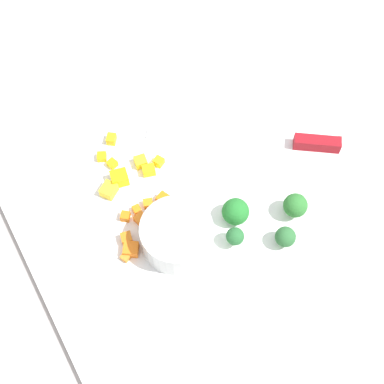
{
  "coord_description": "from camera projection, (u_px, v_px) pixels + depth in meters",
  "views": [
    {
      "loc": [
        -0.19,
        -0.32,
        0.71
      ],
      "look_at": [
        0.0,
        0.0,
        0.02
      ],
      "focal_mm": 51.81,
      "sensor_mm": 36.0,
      "label": 1
    }
  ],
  "objects": [
    {
      "name": "ground_plane",
      "position": [
        192.0,
        199.0,
        0.8
      ],
      "size": [
        4.0,
        4.0,
        0.0
      ],
      "primitive_type": "plane",
      "color": "#A09793"
    },
    {
      "name": "cutting_board",
      "position": [
        192.0,
        197.0,
        0.8
      ],
      "size": [
        0.49,
        0.36,
        0.01
      ],
      "primitive_type": "cube",
      "color": "white",
      "rests_on": "ground_plane"
    },
    {
      "name": "prep_bowl",
      "position": [
        177.0,
        235.0,
        0.74
      ],
      "size": [
        0.1,
        0.1,
        0.05
      ],
      "primitive_type": "cylinder",
      "color": "#BBBEBC",
      "rests_on": "cutting_board"
    },
    {
      "name": "chef_knife",
      "position": [
        280.0,
        141.0,
        0.83
      ],
      "size": [
        0.25,
        0.19,
        0.02
      ],
      "rotation": [
        0.0,
        0.0,
        2.51
      ],
      "color": "silver",
      "rests_on": "cutting_board"
    },
    {
      "name": "carrot_dice_0",
      "position": [
        140.0,
        217.0,
        0.77
      ],
      "size": [
        0.02,
        0.02,
        0.01
      ],
      "primitive_type": "cube",
      "rotation": [
        0.0,
        0.0,
        0.29
      ],
      "color": "orange",
      "rests_on": "cutting_board"
    },
    {
      "name": "carrot_dice_1",
      "position": [
        126.0,
        257.0,
        0.74
      ],
      "size": [
        0.01,
        0.01,
        0.01
      ],
      "primitive_type": "cube",
      "rotation": [
        0.0,
        0.0,
        0.43
      ],
      "color": "orange",
      "rests_on": "cutting_board"
    },
    {
      "name": "carrot_dice_2",
      "position": [
        127.0,
        238.0,
        0.75
      ],
      "size": [
        0.02,
        0.02,
        0.01
      ],
      "primitive_type": "cube",
      "rotation": [
        0.0,
        0.0,
        2.9
      ],
      "color": "orange",
      "rests_on": "cutting_board"
    },
    {
      "name": "carrot_dice_3",
      "position": [
        131.0,
        249.0,
        0.74
      ],
      "size": [
        0.03,
        0.03,
        0.01
      ],
      "primitive_type": "cube",
      "rotation": [
        0.0,
        0.0,
        0.98
      ],
      "color": "orange",
      "rests_on": "cutting_board"
    },
    {
      "name": "carrot_dice_4",
      "position": [
        125.0,
        216.0,
        0.77
      ],
      "size": [
        0.02,
        0.02,
        0.01
      ],
      "primitive_type": "cube",
      "rotation": [
        0.0,
        0.0,
        2.47
      ],
      "color": "orange",
      "rests_on": "cutting_board"
    },
    {
      "name": "carrot_dice_5",
      "position": [
        137.0,
        210.0,
        0.78
      ],
      "size": [
        0.01,
        0.01,
        0.01
      ],
      "primitive_type": "cube",
      "rotation": [
        0.0,
        0.0,
        3.08
      ],
      "color": "orange",
      "rests_on": "cutting_board"
    },
    {
      "name": "carrot_dice_6",
      "position": [
        164.0,
        200.0,
        0.78
      ],
      "size": [
        0.02,
        0.02,
        0.02
      ],
      "primitive_type": "cube",
      "rotation": [
        0.0,
        0.0,
        1.99
      ],
      "color": "orange",
      "rests_on": "cutting_board"
    },
    {
      "name": "carrot_dice_7",
      "position": [
        148.0,
        204.0,
        0.78
      ],
      "size": [
        0.02,
        0.02,
        0.01
      ],
      "primitive_type": "cube",
      "rotation": [
        0.0,
        0.0,
        1.25
      ],
      "color": "orange",
      "rests_on": "cutting_board"
    },
    {
      "name": "pepper_dice_0",
      "position": [
        109.0,
        190.0,
        0.79
      ],
      "size": [
        0.03,
        0.03,
        0.02
      ],
      "primitive_type": "cube",
      "rotation": [
        0.0,
        0.0,
        0.59
      ],
      "color": "yellow",
      "rests_on": "cutting_board"
    },
    {
      "name": "pepper_dice_1",
      "position": [
        112.0,
        164.0,
        0.81
      ],
      "size": [
        0.02,
        0.02,
        0.01
      ],
      "primitive_type": "cube",
      "rotation": [
        0.0,
        0.0,
        1.89
      ],
      "color": "yellow",
      "rests_on": "cutting_board"
    },
    {
      "name": "pepper_dice_2",
      "position": [
        120.0,
        178.0,
        0.79
      ],
      "size": [
        0.03,
        0.03,
        0.02
      ],
      "primitive_type": "cube",
      "rotation": [
        0.0,
        0.0,
        1.36
      ],
      "color": "yellow",
      "rests_on": "cutting_board"
    },
    {
      "name": "pepper_dice_3",
      "position": [
        141.0,
        162.0,
        0.81
      ],
      "size": [
        0.02,
        0.02,
        0.01
      ],
      "primitive_type": "cube",
      "rotation": [
        0.0,
        0.0,
        2.97
      ],
      "color": "yellow",
      "rests_on": "cutting_board"
    },
    {
      "name": "pepper_dice_4",
      "position": [
        159.0,
        162.0,
        0.81
      ],
      "size": [
        0.02,
        0.02,
        0.01
      ],
      "primitive_type": "cube",
      "rotation": [
        0.0,
        0.0,
        0.48
      ],
      "color": "yellow",
      "rests_on": "cutting_board"
    },
    {
      "name": "pepper_dice_5",
      "position": [
        111.0,
        139.0,
        0.83
      ],
      "size": [
        0.02,
        0.02,
        0.01
      ],
      "primitive_type": "cube",
      "rotation": [
        0.0,
        0.0,
        2.5
      ],
      "color": "yellow",
      "rests_on": "cutting_board"
    },
    {
      "name": "pepper_dice_6",
      "position": [
        102.0,
        157.0,
        0.82
      ],
      "size": [
        0.02,
        0.02,
        0.01
      ],
      "primitive_type": "cube",
      "rotation": [
        0.0,
        0.0,
        2.68
      ],
      "color": "yellow",
      "rests_on": "cutting_board"
    },
    {
      "name": "pepper_dice_7",
      "position": [
        149.0,
        170.0,
        0.8
      ],
      "size": [
        0.02,
        0.02,
        0.01
      ],
      "primitive_type": "cube",
      "rotation": [
        0.0,
        0.0,
        2.84
      ],
      "color": "yellow",
      "rests_on": "cutting_board"
    },
    {
      "name": "broccoli_floret_0",
      "position": [
        285.0,
        237.0,
        0.74
      ],
      "size": [
        0.03,
        0.03,
        0.03
      ],
      "color": "#8AC25F",
      "rests_on": "cutting_board"
    },
    {
      "name": "broccoli_floret_1",
      "position": [
        235.0,
        212.0,
        0.76
      ],
      "size": [
        0.04,
        0.04,
        0.04
      ],
      "color": "#8FB559",
      "rests_on": "cutting_board"
    },
    {
      "name": "broccoli_floret_2",
      "position": [
        295.0,
        206.0,
        0.76
      ],
      "size": [
        0.03,
        0.03,
        0.04
      ],
      "color": "#83BE67",
      "rests_on": "cutting_board"
    },
    {
      "name": "broccoli_floret_3",
      "position": [
        235.0,
        237.0,
        0.74
      ],
      "size": [
        0.02,
        0.02,
        0.03
      ],
      "color": "#84B76B",
      "rests_on": "cutting_board"
    }
  ]
}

